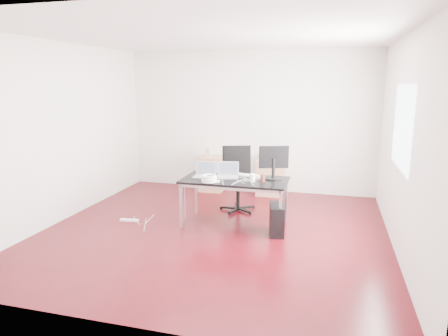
% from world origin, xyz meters
% --- Properties ---
extents(room_shell, '(5.00, 5.00, 5.00)m').
position_xyz_m(room_shell, '(0.04, 0.00, 1.40)').
color(room_shell, '#3A060C').
rests_on(room_shell, ground).
extents(desk, '(1.60, 0.80, 0.73)m').
position_xyz_m(desk, '(0.23, 0.35, 0.68)').
color(desk, black).
rests_on(desk, ground).
extents(office_chair, '(0.61, 0.63, 1.08)m').
position_xyz_m(office_chair, '(0.09, 1.12, 0.61)').
color(office_chair, black).
rests_on(office_chair, ground).
extents(filing_cabinet_left, '(0.50, 0.50, 0.70)m').
position_xyz_m(filing_cabinet_left, '(-0.72, 2.23, 0.35)').
color(filing_cabinet_left, '#AD7656').
rests_on(filing_cabinet_left, ground).
extents(filing_cabinet_right, '(0.50, 0.50, 0.70)m').
position_xyz_m(filing_cabinet_right, '(0.49, 2.23, 0.35)').
color(filing_cabinet_right, '#AD7656').
rests_on(filing_cabinet_right, ground).
extents(pc_tower, '(0.28, 0.48, 0.44)m').
position_xyz_m(pc_tower, '(0.91, 0.14, 0.22)').
color(pc_tower, black).
rests_on(pc_tower, ground).
extents(wastebasket, '(0.28, 0.28, 0.28)m').
position_xyz_m(wastebasket, '(0.30, 2.25, 0.14)').
color(wastebasket, black).
rests_on(wastebasket, ground).
extents(power_strip, '(0.31, 0.10, 0.04)m').
position_xyz_m(power_strip, '(-1.43, 0.04, 0.02)').
color(power_strip, white).
rests_on(power_strip, ground).
extents(laptop_left, '(0.34, 0.27, 0.23)m').
position_xyz_m(laptop_left, '(-0.26, 0.38, 0.79)').
color(laptop_left, silver).
rests_on(laptop_left, desk).
extents(laptop_right, '(0.38, 0.32, 0.23)m').
position_xyz_m(laptop_right, '(0.09, 0.44, 0.79)').
color(laptop_right, silver).
rests_on(laptop_right, desk).
extents(monitor, '(0.44, 0.26, 0.51)m').
position_xyz_m(monitor, '(0.79, 0.52, 1.01)').
color(monitor, black).
rests_on(monitor, desk).
extents(keyboard, '(0.46, 0.23, 0.02)m').
position_xyz_m(keyboard, '(0.37, 0.60, 0.74)').
color(keyboard, white).
rests_on(keyboard, desk).
extents(cup_white, '(0.10, 0.10, 0.12)m').
position_xyz_m(cup_white, '(0.51, 0.26, 0.79)').
color(cup_white, white).
rests_on(cup_white, desk).
extents(cup_brown, '(0.08, 0.08, 0.10)m').
position_xyz_m(cup_brown, '(0.66, 0.32, 0.78)').
color(cup_brown, '#53241C').
rests_on(cup_brown, desk).
extents(cable_coil, '(0.24, 0.24, 0.11)m').
position_xyz_m(cable_coil, '(-0.09, 0.06, 0.78)').
color(cable_coil, white).
rests_on(cable_coil, desk).
extents(power_adapter, '(0.09, 0.09, 0.03)m').
position_xyz_m(power_adapter, '(0.03, 0.08, 0.74)').
color(power_adapter, white).
rests_on(power_adapter, desk).
extents(speaker, '(0.10, 0.09, 0.18)m').
position_xyz_m(speaker, '(-0.78, 2.18, 0.79)').
color(speaker, '#9E9E9E').
rests_on(speaker, filing_cabinet_left).
extents(navy_garment, '(0.34, 0.30, 0.09)m').
position_xyz_m(navy_garment, '(0.49, 2.28, 0.74)').
color(navy_garment, black).
rests_on(navy_garment, filing_cabinet_right).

